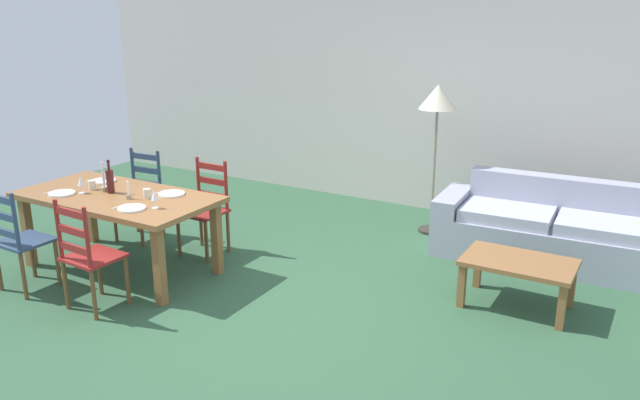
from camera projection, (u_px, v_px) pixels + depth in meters
name	position (u px, v px, depth m)	size (l,w,h in m)	color
ground_plane	(261.00, 307.00, 5.42)	(9.60, 9.60, 0.02)	#2F5639
wall_far	(414.00, 98.00, 7.75)	(9.60, 0.16, 2.70)	beige
dining_table	(118.00, 203.00, 5.97)	(1.90, 0.96, 0.75)	#8F5E35
dining_chair_near_left	(19.00, 240.00, 5.58)	(0.43, 0.41, 0.96)	navy
dining_chair_near_right	(88.00, 256.00, 5.23)	(0.44, 0.42, 0.96)	maroon
dining_chair_far_left	(140.00, 195.00, 6.86)	(0.45, 0.43, 0.96)	#2D415B
dining_chair_far_right	(206.00, 208.00, 6.44)	(0.42, 0.40, 0.96)	maroon
dinner_plate_near_left	(62.00, 193.00, 5.95)	(0.24, 0.24, 0.02)	white
fork_near_left	(51.00, 192.00, 6.02)	(0.02, 0.17, 0.01)	silver
dinner_plate_near_right	(132.00, 208.00, 5.52)	(0.24, 0.24, 0.02)	white
fork_near_right	(120.00, 206.00, 5.59)	(0.02, 0.17, 0.01)	silver
dinner_plate_far_left	(104.00, 181.00, 6.36)	(0.24, 0.24, 0.02)	white
fork_far_left	(93.00, 180.00, 6.44)	(0.02, 0.17, 0.01)	silver
dinner_plate_far_right	(172.00, 194.00, 5.93)	(0.24, 0.24, 0.02)	white
fork_far_right	(160.00, 192.00, 6.01)	(0.02, 0.17, 0.01)	silver
wine_bottle	(110.00, 181.00, 5.97)	(0.07, 0.07, 0.32)	#471919
wine_glass_near_left	(81.00, 182.00, 5.96)	(0.06, 0.06, 0.16)	white
wine_glass_near_right	(154.00, 196.00, 5.52)	(0.06, 0.06, 0.16)	white
wine_glass_far_left	(104.00, 176.00, 6.17)	(0.06, 0.06, 0.16)	white
coffee_cup_primary	(147.00, 194.00, 5.82)	(0.07, 0.07, 0.09)	beige
coffee_cup_secondary	(92.00, 185.00, 6.09)	(0.07, 0.07, 0.09)	beige
candle_tall	(104.00, 183.00, 6.02)	(0.05, 0.05, 0.29)	#998C66
candle_short	(129.00, 194.00, 5.80)	(0.05, 0.05, 0.17)	#998C66
couch	(555.00, 232.00, 6.30)	(2.32, 0.92, 0.80)	#A1A3B6
coffee_table	(519.00, 267.00, 5.31)	(0.90, 0.56, 0.42)	#8F5E35
standing_lamp	(438.00, 106.00, 6.76)	(0.40, 0.40, 1.64)	#332D28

